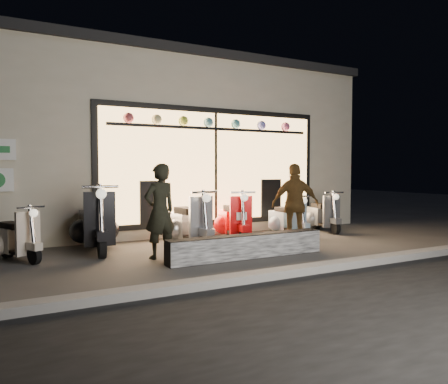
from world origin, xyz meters
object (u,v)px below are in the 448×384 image
at_px(graffiti_barrier, 247,246).
at_px(man, 160,211).
at_px(woman, 295,204).
at_px(scooter_red, 233,220).
at_px(scooter_silver, 188,224).

bearing_deg(graffiti_barrier, man, 151.98).
bearing_deg(woman, scooter_red, -35.50).
height_order(scooter_red, man, man).
bearing_deg(graffiti_barrier, woman, 23.95).
xyz_separation_m(man, woman, (2.81, -0.01, 0.01)).
height_order(graffiti_barrier, scooter_silver, scooter_silver).
distance_m(graffiti_barrier, scooter_red, 2.00).
relative_size(graffiti_barrier, man, 1.80).
bearing_deg(woman, scooter_silver, -5.31).
distance_m(scooter_silver, scooter_red, 1.16).
bearing_deg(scooter_silver, scooter_red, 6.30).
height_order(graffiti_barrier, woman, woman).
bearing_deg(graffiti_barrier, scooter_silver, 102.78).
height_order(scooter_red, woman, woman).
bearing_deg(woman, graffiti_barrier, 45.82).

